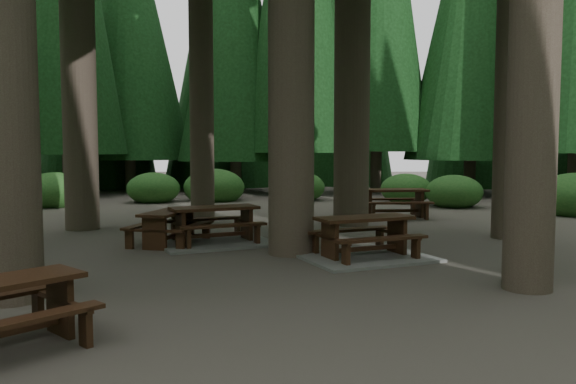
{
  "coord_description": "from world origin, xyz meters",
  "views": [
    {
      "loc": [
        0.62,
        -10.06,
        1.91
      ],
      "look_at": [
        0.75,
        0.78,
        1.1
      ],
      "focal_mm": 35.0,
      "sensor_mm": 36.0,
      "label": 1
    }
  ],
  "objects_px": {
    "picnic_table_a": "(364,244)",
    "picnic_table_b": "(169,222)",
    "picnic_table_c": "(214,231)",
    "picnic_table_d": "(394,199)"
  },
  "relations": [
    {
      "from": "picnic_table_c",
      "to": "picnic_table_b",
      "type": "bearing_deg",
      "value": 164.74
    },
    {
      "from": "picnic_table_d",
      "to": "picnic_table_c",
      "type": "bearing_deg",
      "value": -139.6
    },
    {
      "from": "picnic_table_a",
      "to": "picnic_table_b",
      "type": "height_order",
      "value": "picnic_table_a"
    },
    {
      "from": "picnic_table_a",
      "to": "picnic_table_c",
      "type": "bearing_deg",
      "value": 128.08
    },
    {
      "from": "picnic_table_d",
      "to": "picnic_table_a",
      "type": "bearing_deg",
      "value": -109.94
    },
    {
      "from": "picnic_table_c",
      "to": "picnic_table_d",
      "type": "relative_size",
      "value": 1.43
    },
    {
      "from": "picnic_table_b",
      "to": "picnic_table_d",
      "type": "bearing_deg",
      "value": -35.22
    },
    {
      "from": "picnic_table_b",
      "to": "picnic_table_c",
      "type": "distance_m",
      "value": 0.93
    },
    {
      "from": "picnic_table_a",
      "to": "picnic_table_b",
      "type": "bearing_deg",
      "value": 136.08
    },
    {
      "from": "picnic_table_a",
      "to": "picnic_table_b",
      "type": "distance_m",
      "value": 4.01
    }
  ]
}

